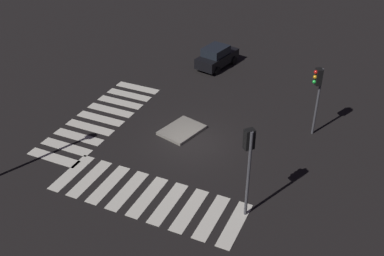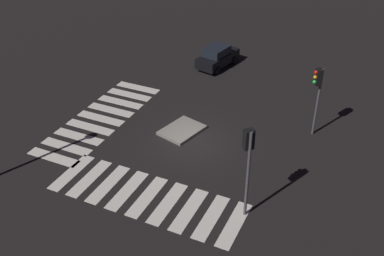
% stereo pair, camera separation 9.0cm
% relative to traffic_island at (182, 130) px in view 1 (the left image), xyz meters
% --- Properties ---
extents(ground_plane, '(80.00, 80.00, 0.00)m').
position_rel_traffic_island_xyz_m(ground_plane, '(0.82, 1.05, -0.09)').
color(ground_plane, black).
extents(traffic_island, '(2.94, 2.49, 0.18)m').
position_rel_traffic_island_xyz_m(traffic_island, '(0.00, 0.00, 0.00)').
color(traffic_island, gray).
rests_on(traffic_island, ground).
extents(car_black, '(4.03, 2.37, 1.66)m').
position_rel_traffic_island_xyz_m(car_black, '(-9.44, -1.58, 0.73)').
color(car_black, black).
rests_on(car_black, ground).
extents(traffic_light_north, '(0.54, 0.53, 4.66)m').
position_rel_traffic_island_xyz_m(traffic_light_north, '(5.14, 5.75, 3.43)').
color(traffic_light_north, '#47474C').
rests_on(traffic_light_north, ground).
extents(traffic_light_west, '(0.54, 0.53, 4.27)m').
position_rel_traffic_island_xyz_m(traffic_light_west, '(-3.01, 7.09, 3.15)').
color(traffic_light_west, '#47474C').
rests_on(traffic_light_west, ground).
extents(crosswalk_near, '(9.90, 3.20, 0.02)m').
position_rel_traffic_island_xyz_m(crosswalk_near, '(0.82, -5.32, -0.08)').
color(crosswalk_near, silver).
rests_on(crosswalk_near, ground).
extents(crosswalk_side, '(3.20, 9.90, 0.02)m').
position_rel_traffic_island_xyz_m(crosswalk_side, '(6.10, 1.05, -0.08)').
color(crosswalk_side, silver).
rests_on(crosswalk_side, ground).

